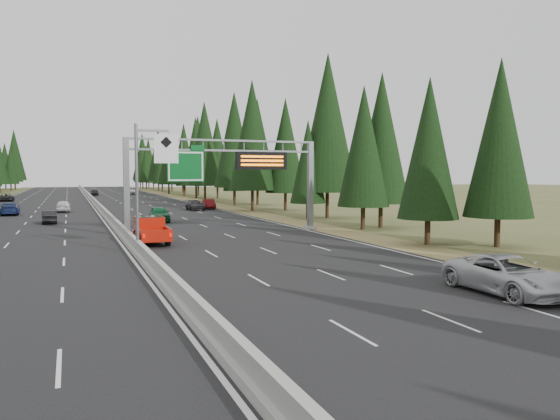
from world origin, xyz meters
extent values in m
cube|color=black|center=(0.00, 80.00, 0.04)|extent=(32.00, 260.00, 0.08)
cube|color=olive|center=(17.80, 80.00, 0.03)|extent=(3.60, 260.00, 0.06)
cube|color=gray|center=(0.00, 80.00, 0.23)|extent=(0.70, 260.00, 0.30)
cube|color=gray|center=(0.00, 80.00, 0.63)|extent=(0.30, 260.00, 0.60)
cube|color=slate|center=(0.35, 35.00, 3.98)|extent=(0.45, 0.45, 7.80)
cube|color=gray|center=(0.35, 35.00, 0.23)|extent=(0.90, 0.90, 0.30)
cube|color=slate|center=(16.20, 35.00, 3.98)|extent=(0.45, 0.45, 7.80)
cube|color=gray|center=(16.20, 35.00, 0.23)|extent=(0.90, 0.90, 0.30)
cube|color=slate|center=(8.28, 35.00, 7.80)|extent=(15.85, 0.35, 0.16)
cube|color=slate|center=(8.28, 35.00, 6.96)|extent=(15.85, 0.35, 0.16)
cube|color=#054C19|center=(5.00, 34.75, 5.63)|extent=(3.00, 0.10, 2.50)
cube|color=silver|center=(5.00, 34.69, 5.63)|extent=(2.85, 0.02, 2.35)
cube|color=#054C19|center=(6.00, 34.75, 7.13)|extent=(1.10, 0.10, 0.45)
cube|color=black|center=(11.50, 34.70, 6.13)|extent=(4.50, 0.40, 1.50)
cube|color=orange|center=(11.50, 34.48, 6.48)|extent=(3.80, 0.02, 0.18)
cube|color=orange|center=(11.50, 34.48, 6.13)|extent=(3.80, 0.02, 0.18)
cube|color=orange|center=(11.50, 34.48, 5.78)|extent=(3.80, 0.02, 0.18)
cylinder|color=slate|center=(0.00, 25.00, 4.08)|extent=(0.20, 0.20, 8.00)
cube|color=gray|center=(0.00, 25.00, 0.18)|extent=(0.50, 0.50, 0.20)
cube|color=slate|center=(1.00, 25.00, 7.68)|extent=(2.00, 0.15, 0.15)
cube|color=silver|center=(1.80, 24.88, 6.58)|extent=(1.50, 0.06, 1.80)
cylinder|color=black|center=(19.53, 22.42, 0.94)|extent=(0.40, 0.40, 1.88)
cone|color=black|center=(19.53, 22.42, 6.83)|extent=(4.24, 4.24, 9.89)
cylinder|color=black|center=(23.54, 20.05, 1.03)|extent=(0.40, 0.40, 2.07)
cone|color=black|center=(23.54, 20.05, 7.49)|extent=(4.65, 4.65, 10.84)
cylinder|color=black|center=(20.90, 33.82, 1.04)|extent=(0.40, 0.40, 2.08)
cone|color=black|center=(20.90, 33.82, 7.53)|extent=(4.67, 4.67, 10.90)
cylinder|color=black|center=(23.19, 34.53, 1.15)|extent=(0.40, 0.40, 2.31)
cone|color=black|center=(23.19, 34.53, 8.36)|extent=(5.19, 5.19, 12.11)
cylinder|color=black|center=(20.88, 45.95, 0.88)|extent=(0.40, 0.40, 1.76)
cone|color=black|center=(20.88, 45.95, 6.39)|extent=(3.97, 3.97, 9.25)
cylinder|color=black|center=(23.52, 46.46, 1.49)|extent=(0.40, 0.40, 2.98)
cone|color=black|center=(23.52, 46.46, 10.79)|extent=(6.70, 6.70, 15.63)
cylinder|color=black|center=(19.24, 60.58, 1.41)|extent=(0.40, 0.40, 2.82)
cone|color=black|center=(19.24, 60.58, 10.23)|extent=(6.35, 6.35, 14.82)
cylinder|color=black|center=(23.73, 59.81, 1.23)|extent=(0.40, 0.40, 2.45)
cone|color=black|center=(23.73, 59.81, 8.89)|extent=(5.52, 5.52, 12.88)
cylinder|color=black|center=(20.69, 73.94, 1.44)|extent=(0.40, 0.40, 2.88)
cone|color=black|center=(20.69, 73.94, 10.43)|extent=(6.48, 6.48, 15.11)
cylinder|color=black|center=(24.78, 74.65, 1.38)|extent=(0.40, 0.40, 2.75)
cone|color=black|center=(24.78, 74.65, 9.98)|extent=(6.19, 6.19, 14.45)
cylinder|color=black|center=(19.03, 87.06, 1.44)|extent=(0.40, 0.40, 2.87)
cone|color=black|center=(19.03, 87.06, 10.41)|extent=(6.46, 6.46, 15.07)
cylinder|color=black|center=(24.84, 88.33, 0.92)|extent=(0.40, 0.40, 1.84)
cone|color=black|center=(24.84, 88.33, 6.67)|extent=(4.14, 4.14, 9.66)
cylinder|color=black|center=(20.61, 101.58, 1.34)|extent=(0.40, 0.40, 2.68)
cone|color=black|center=(20.61, 101.58, 9.71)|extent=(6.03, 6.03, 14.07)
cylinder|color=black|center=(24.30, 98.40, 1.30)|extent=(0.40, 0.40, 2.61)
cone|color=black|center=(24.30, 98.40, 9.45)|extent=(5.87, 5.87, 13.69)
cylinder|color=black|center=(20.43, 112.95, 1.31)|extent=(0.40, 0.40, 2.61)
cone|color=black|center=(20.43, 112.95, 9.47)|extent=(5.88, 5.88, 13.71)
cylinder|color=black|center=(23.88, 114.01, 1.46)|extent=(0.40, 0.40, 2.93)
cone|color=black|center=(23.88, 114.01, 10.61)|extent=(6.59, 6.59, 15.37)
cylinder|color=black|center=(19.22, 126.09, 1.20)|extent=(0.40, 0.40, 2.40)
cone|color=black|center=(19.22, 126.09, 8.70)|extent=(5.40, 5.40, 12.60)
cylinder|color=black|center=(23.20, 126.12, 1.01)|extent=(0.40, 0.40, 2.01)
cone|color=black|center=(23.20, 126.12, 7.30)|extent=(4.53, 4.53, 10.58)
cylinder|color=black|center=(19.97, 140.86, 1.15)|extent=(0.40, 0.40, 2.30)
cone|color=black|center=(19.97, 140.86, 8.35)|extent=(5.18, 5.18, 12.09)
cylinder|color=black|center=(24.97, 137.63, 1.31)|extent=(0.40, 0.40, 2.62)
cone|color=black|center=(24.97, 137.63, 9.50)|extent=(5.90, 5.90, 13.76)
cylinder|color=black|center=(20.64, 151.65, 1.45)|extent=(0.40, 0.40, 2.90)
cone|color=black|center=(20.64, 151.65, 10.53)|extent=(6.53, 6.53, 15.25)
cylinder|color=black|center=(24.46, 151.57, 1.15)|extent=(0.40, 0.40, 2.31)
cone|color=black|center=(24.46, 151.57, 8.37)|extent=(5.19, 5.19, 12.12)
cylinder|color=black|center=(19.08, 166.60, 1.13)|extent=(0.40, 0.40, 2.25)
cone|color=black|center=(19.08, 166.60, 8.16)|extent=(5.06, 5.06, 11.81)
cylinder|color=black|center=(23.91, 165.67, 1.17)|extent=(0.40, 0.40, 2.33)
cone|color=black|center=(23.91, 165.67, 8.45)|extent=(5.24, 5.24, 12.24)
cylinder|color=black|center=(19.41, 178.01, 1.49)|extent=(0.40, 0.40, 2.98)
cone|color=black|center=(19.41, 178.01, 10.81)|extent=(6.71, 6.71, 15.66)
cylinder|color=black|center=(23.16, 179.39, 0.95)|extent=(0.40, 0.40, 1.89)
cone|color=black|center=(23.16, 179.39, 6.87)|extent=(4.26, 4.26, 9.94)
cylinder|color=black|center=(20.16, 190.94, 1.09)|extent=(0.40, 0.40, 2.17)
cone|color=black|center=(20.16, 190.94, 7.87)|extent=(4.88, 4.88, 11.39)
cylinder|color=black|center=(23.23, 191.50, 1.43)|extent=(0.40, 0.40, 2.86)
cone|color=black|center=(23.23, 191.50, 10.38)|extent=(6.44, 6.44, 15.03)
cylinder|color=black|center=(-20.69, 150.38, 1.13)|extent=(0.40, 0.40, 2.25)
cylinder|color=black|center=(-19.48, 166.76, 1.01)|extent=(0.40, 0.40, 2.03)
cone|color=black|center=(-19.48, 166.76, 7.35)|extent=(4.56, 4.56, 10.64)
cylinder|color=black|center=(-19.33, 178.97, 1.51)|extent=(0.40, 0.40, 3.01)
cone|color=black|center=(-19.33, 178.97, 10.92)|extent=(6.77, 6.77, 15.81)
cylinder|color=black|center=(-20.43, 191.15, 1.17)|extent=(0.40, 0.40, 2.34)
cone|color=black|center=(-20.43, 191.15, 8.47)|extent=(5.26, 5.26, 12.27)
cylinder|color=black|center=(-23.29, 192.39, 1.24)|extent=(0.40, 0.40, 2.47)
cone|color=black|center=(-23.29, 192.39, 8.96)|extent=(5.56, 5.56, 12.98)
imported|color=#BABABF|center=(12.89, 8.00, 0.87)|extent=(2.63, 5.70, 1.58)
cylinder|color=black|center=(0.63, 28.18, 0.49)|extent=(0.31, 0.82, 0.82)
cylinder|color=black|center=(2.37, 28.18, 0.49)|extent=(0.31, 0.82, 0.82)
cylinder|color=black|center=(0.63, 31.55, 0.49)|extent=(0.31, 0.82, 0.82)
cylinder|color=black|center=(2.37, 31.55, 0.49)|extent=(0.31, 0.82, 0.82)
cube|color=#B51A0B|center=(1.50, 29.91, 0.64)|extent=(2.04, 5.73, 0.31)
cube|color=#B51A0B|center=(1.50, 30.83, 1.36)|extent=(1.94, 2.25, 1.12)
cube|color=black|center=(1.50, 30.83, 1.66)|extent=(1.74, 1.94, 0.56)
cube|color=#B51A0B|center=(0.53, 28.38, 1.00)|extent=(0.10, 2.45, 0.61)
cube|color=#B51A0B|center=(2.47, 28.38, 1.00)|extent=(0.10, 2.45, 0.61)
cube|color=#B51A0B|center=(1.50, 27.15, 1.00)|extent=(2.04, 0.10, 0.61)
imported|color=#145A32|center=(4.78, 47.57, 0.88)|extent=(2.14, 4.81, 1.61)
imported|color=#5A0C0E|center=(14.48, 65.79, 0.77)|extent=(1.85, 4.28, 1.37)
imported|color=black|center=(12.06, 63.68, 0.75)|extent=(2.01, 4.66, 1.34)
imported|color=silver|center=(10.34, 126.21, 0.90)|extent=(2.93, 6.02, 1.65)
imported|color=black|center=(1.50, 119.63, 0.82)|extent=(1.97, 4.43, 1.48)
imported|color=black|center=(-5.75, 49.62, 0.73)|extent=(1.49, 3.96, 1.29)
imported|color=#16234E|center=(-10.53, 63.27, 0.83)|extent=(2.36, 5.27, 1.50)
imported|color=silver|center=(-4.59, 66.57, 0.85)|extent=(1.82, 4.50, 1.53)
imported|color=black|center=(-14.32, 99.51, 0.80)|extent=(2.50, 5.22, 1.44)
camera|label=1|loc=(-3.91, -9.32, 5.03)|focal=35.00mm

